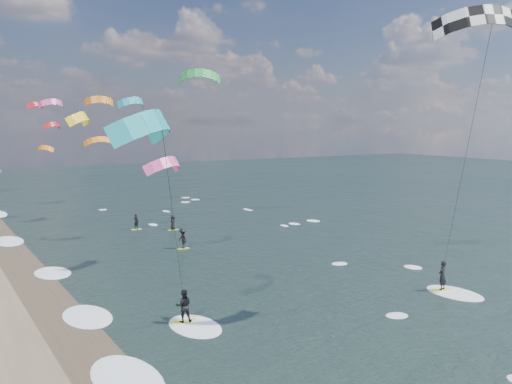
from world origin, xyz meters
TOP-DOWN VIEW (x-y plane):
  - ground at (0.00, 0.00)m, footprint 260.00×260.00m
  - wet_sand_strip at (-12.00, 10.00)m, footprint 3.00×240.00m
  - kitesurfer_near_a at (7.78, 2.83)m, footprint 8.21×9.07m
  - kitesurfer_near_b at (-8.66, 6.80)m, footprint 7.13×9.41m
  - far_kitesurfers at (1.92, 32.51)m, footprint 4.28×11.92m
  - bg_kite_field at (0.46, 53.02)m, footprint 13.30×70.74m
  - shoreline_surf at (-10.80, 14.75)m, footprint 2.40×79.40m

SIDE VIEW (x-z plane):
  - ground at x=0.00m, z-range 0.00..0.00m
  - shoreline_surf at x=-10.80m, z-range -0.06..0.06m
  - wet_sand_strip at x=-12.00m, z-range 0.00..0.01m
  - far_kitesurfers at x=1.92m, z-range -0.04..1.78m
  - kitesurfer_near_b at x=-8.66m, z-range 1.86..14.34m
  - bg_kite_field at x=0.46m, z-range 6.88..16.85m
  - kitesurfer_near_a at x=7.78m, z-range 5.05..22.63m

